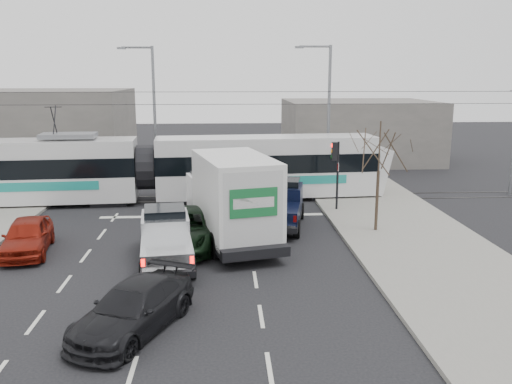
{
  "coord_description": "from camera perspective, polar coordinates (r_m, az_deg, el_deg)",
  "views": [
    {
      "loc": [
        0.63,
        -21.2,
        7.19
      ],
      "look_at": [
        2.11,
        3.43,
        1.8
      ],
      "focal_mm": 38.0,
      "sensor_mm": 36.0,
      "label": 1
    }
  ],
  "objects": [
    {
      "name": "green_car",
      "position": [
        23.18,
        -7.36,
        -3.82
      ],
      "size": [
        3.19,
        5.91,
        1.57
      ],
      "primitive_type": "imported",
      "rotation": [
        0.0,
        0.0,
        -0.11
      ],
      "color": "black",
      "rests_on": "ground"
    },
    {
      "name": "traffic_signal",
      "position": [
        28.65,
        8.38,
        3.26
      ],
      "size": [
        0.44,
        0.44,
        3.6
      ],
      "color": "black",
      "rests_on": "ground"
    },
    {
      "name": "navy_pickup",
      "position": [
        26.12,
        2.72,
        -1.26
      ],
      "size": [
        2.84,
        5.38,
        2.16
      ],
      "rotation": [
        0.0,
        0.0,
        -0.2
      ],
      "color": "black",
      "rests_on": "ground"
    },
    {
      "name": "building_right",
      "position": [
        46.84,
        10.69,
        6.36
      ],
      "size": [
        12.0,
        10.0,
        5.0
      ],
      "primitive_type": "cube",
      "color": "slate",
      "rests_on": "ground"
    },
    {
      "name": "tram",
      "position": [
        31.43,
        -11.57,
        2.43
      ],
      "size": [
        26.72,
        4.52,
        5.43
      ],
      "rotation": [
        0.0,
        0.0,
        0.07
      ],
      "color": "silver",
      "rests_on": "ground"
    },
    {
      "name": "building_left",
      "position": [
        45.8,
        -22.19,
        6.17
      ],
      "size": [
        14.0,
        10.0,
        6.0
      ],
      "primitive_type": "cube",
      "color": "slate",
      "rests_on": "ground"
    },
    {
      "name": "bare_tree",
      "position": [
        24.93,
        12.86,
        4.18
      ],
      "size": [
        2.4,
        2.4,
        5.0
      ],
      "color": "#47382B",
      "rests_on": "ground"
    },
    {
      "name": "rails",
      "position": [
        32.02,
        -4.48,
        -0.67
      ],
      "size": [
        60.0,
        1.6,
        0.03
      ],
      "primitive_type": "cube",
      "color": "#33302D",
      "rests_on": "ground"
    },
    {
      "name": "box_truck",
      "position": [
        23.37,
        -2.61,
        -0.74
      ],
      "size": [
        4.42,
        8.15,
        3.87
      ],
      "rotation": [
        0.0,
        0.0,
        0.24
      ],
      "color": "black",
      "rests_on": "ground"
    },
    {
      "name": "sidewalk_right",
      "position": [
        23.88,
        17.34,
        -5.6
      ],
      "size": [
        6.0,
        60.0,
        0.15
      ],
      "primitive_type": "cube",
      "color": "gray",
      "rests_on": "ground"
    },
    {
      "name": "red_car",
      "position": [
        24.04,
        -22.94,
        -4.28
      ],
      "size": [
        2.38,
        4.48,
        1.45
      ],
      "primitive_type": "imported",
      "rotation": [
        0.0,
        0.0,
        0.16
      ],
      "color": "maroon",
      "rests_on": "ground"
    },
    {
      "name": "catenary",
      "position": [
        31.38,
        -4.6,
        6.23
      ],
      "size": [
        60.0,
        0.2,
        7.0
      ],
      "color": "black",
      "rests_on": "ground"
    },
    {
      "name": "silver_pickup",
      "position": [
        21.44,
        -9.48,
        -4.66
      ],
      "size": [
        2.52,
        5.66,
        1.99
      ],
      "rotation": [
        0.0,
        0.0,
        0.12
      ],
      "color": "black",
      "rests_on": "ground"
    },
    {
      "name": "dark_car",
      "position": [
        16.09,
        -12.77,
        -11.86
      ],
      "size": [
        3.7,
        5.07,
        1.36
      ],
      "primitive_type": "imported",
      "rotation": [
        0.0,
        0.0,
        -0.43
      ],
      "color": "black",
      "rests_on": "ground"
    },
    {
      "name": "street_lamp_far",
      "position": [
        37.57,
        -10.94,
        8.93
      ],
      "size": [
        2.38,
        0.25,
        9.0
      ],
      "color": "slate",
      "rests_on": "ground"
    },
    {
      "name": "ground",
      "position": [
        22.39,
        -4.9,
        -6.45
      ],
      "size": [
        120.0,
        120.0,
        0.0
      ],
      "primitive_type": "plane",
      "color": "black",
      "rests_on": "ground"
    },
    {
      "name": "street_lamp_near",
      "position": [
        35.89,
        7.39,
        8.9
      ],
      "size": [
        2.38,
        0.25,
        9.0
      ],
      "color": "slate",
      "rests_on": "ground"
    }
  ]
}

